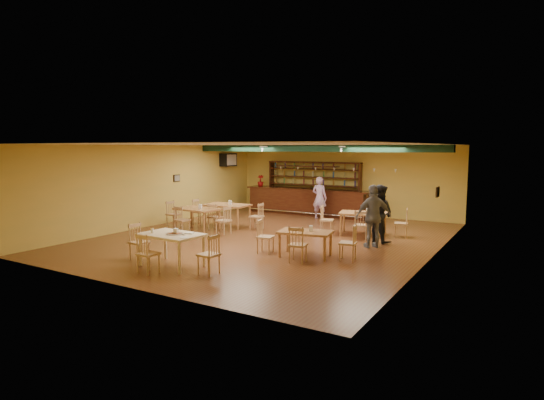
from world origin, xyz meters
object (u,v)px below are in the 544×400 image
Objects in this scene: dining_table_b at (363,224)px; patron_bar at (319,198)px; bar_counter at (307,202)px; dining_table_a at (227,215)px; dining_table_c at (197,219)px; dining_table_d at (305,244)px; near_table at (172,250)px; patron_right_a at (380,214)px.

patron_bar is at bearing 124.44° from dining_table_b.
bar_counter is 4.33m from dining_table_a.
dining_table_c is at bearing -113.06° from dining_table_a.
patron_bar is (2.21, 3.32, 0.46)m from dining_table_a.
bar_counter is 3.70× the size of dining_table_b.
dining_table_a is at bearing 74.36° from dining_table_c.
dining_table_d is at bearing -109.19° from dining_table_b.
patron_bar reaches higher than near_table.
bar_counter is 7.63m from dining_table_d.
near_table is 8.59m from patron_bar.
dining_table_a reaches higher than dining_table_c.
bar_counter reaches higher than dining_table_d.
near_table is at bearing -127.61° from dining_table_b.
patron_right_a is (0.80, -0.80, 0.51)m from dining_table_b.
bar_counter is at bearing 124.77° from dining_table_b.
dining_table_a is 0.94× the size of patron_bar.
patron_right_a reaches higher than dining_table_c.
near_table is at bearing -69.85° from dining_table_a.
dining_table_b is at bearing 70.00° from near_table.
patron_bar is at bearing 64.15° from dining_table_c.
patron_right_a reaches higher than patron_bar.
patron_right_a is (6.15, 1.30, 0.50)m from dining_table_c.
dining_table_c is at bearing -107.42° from bar_counter.
dining_table_c is (-5.35, -2.10, 0.01)m from dining_table_b.
near_table is (-2.69, -6.19, 0.02)m from dining_table_b.
dining_table_a is 1.18× the size of dining_table_d.
dining_table_c is 0.87× the size of patron_right_a.
dining_table_b is at bearing -41.13° from bar_counter.
dining_table_c is 1.12× the size of dining_table_d.
dining_table_b is at bearing 74.59° from dining_table_d.
dining_table_c is at bearing -172.69° from dining_table_b.
dining_table_d is 3.49m from near_table.
dining_table_b is 3.64m from patron_bar.
patron_bar reaches higher than dining_table_d.
near_table reaches higher than dining_table_d.
dining_table_c is at bearing 152.64° from dining_table_d.
near_table is (0.99, -9.41, -0.16)m from bar_counter.
patron_right_a is at bearing -1.40° from dining_table_a.
patron_bar is 4.74m from patron_right_a.
near_table is at bearing -143.15° from dining_table_d.
bar_counter reaches higher than dining_table_b.
bar_counter reaches higher than dining_table_c.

